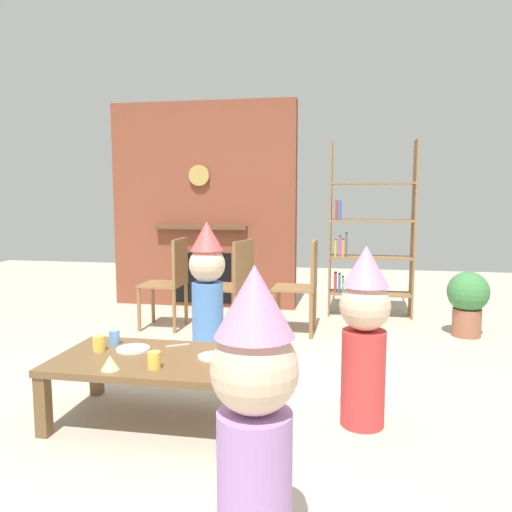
# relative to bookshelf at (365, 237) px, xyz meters

# --- Properties ---
(ground_plane) EXTENTS (12.00, 12.00, 0.00)m
(ground_plane) POSITION_rel_bookshelf_xyz_m (-1.00, -2.40, -0.87)
(ground_plane) COLOR #BCB29E
(brick_fireplace_feature) EXTENTS (2.20, 0.28, 2.40)m
(brick_fireplace_feature) POSITION_rel_bookshelf_xyz_m (-1.88, 0.20, 0.32)
(brick_fireplace_feature) COLOR brown
(brick_fireplace_feature) RESTS_ON ground_plane
(bookshelf) EXTENTS (0.90, 0.28, 1.90)m
(bookshelf) POSITION_rel_bookshelf_xyz_m (0.00, 0.00, 0.00)
(bookshelf) COLOR olive
(bookshelf) RESTS_ON ground_plane
(coffee_table) EXTENTS (1.18, 0.69, 0.38)m
(coffee_table) POSITION_rel_bookshelf_xyz_m (-1.28, -2.89, -0.54)
(coffee_table) COLOR brown
(coffee_table) RESTS_ON ground_plane
(paper_cup_near_left) EXTENTS (0.07, 0.07, 0.09)m
(paper_cup_near_left) POSITION_rel_bookshelf_xyz_m (-1.22, -3.07, -0.44)
(paper_cup_near_left) COLOR #F2CC4C
(paper_cup_near_left) RESTS_ON coffee_table
(paper_cup_near_right) EXTENTS (0.06, 0.06, 0.09)m
(paper_cup_near_right) POSITION_rel_bookshelf_xyz_m (-0.89, -2.61, -0.44)
(paper_cup_near_right) COLOR #8CD18C
(paper_cup_near_right) RESTS_ON coffee_table
(paper_cup_center) EXTENTS (0.08, 0.08, 0.09)m
(paper_cup_center) POSITION_rel_bookshelf_xyz_m (-0.84, -3.05, -0.44)
(paper_cup_center) COLOR #E5666B
(paper_cup_center) RESTS_ON coffee_table
(paper_cup_far_left) EXTENTS (0.07, 0.07, 0.09)m
(paper_cup_far_left) POSITION_rel_bookshelf_xyz_m (-1.63, -2.70, -0.44)
(paper_cup_far_left) COLOR #669EE0
(paper_cup_far_left) RESTS_ON coffee_table
(paper_cup_far_right) EXTENTS (0.07, 0.07, 0.09)m
(paper_cup_far_right) POSITION_rel_bookshelf_xyz_m (-1.67, -2.84, -0.44)
(paper_cup_far_right) COLOR #F2CC4C
(paper_cup_far_right) RESTS_ON coffee_table
(paper_plate_front) EXTENTS (0.20, 0.20, 0.01)m
(paper_plate_front) POSITION_rel_bookshelf_xyz_m (-1.47, -2.78, -0.48)
(paper_plate_front) COLOR white
(paper_plate_front) RESTS_ON coffee_table
(paper_plate_rear) EXTENTS (0.18, 0.18, 0.01)m
(paper_plate_rear) POSITION_rel_bookshelf_xyz_m (-0.95, -2.84, -0.48)
(paper_plate_rear) COLOR white
(paper_plate_rear) RESTS_ON coffee_table
(birthday_cake_slice) EXTENTS (0.10, 0.10, 0.08)m
(birthday_cake_slice) POSITION_rel_bookshelf_xyz_m (-1.45, -3.14, -0.45)
(birthday_cake_slice) COLOR #EAC68C
(birthday_cake_slice) RESTS_ON coffee_table
(table_fork) EXTENTS (0.14, 0.09, 0.01)m
(table_fork) POSITION_rel_bookshelf_xyz_m (-1.23, -2.66, -0.48)
(table_fork) COLOR silver
(table_fork) RESTS_ON coffee_table
(child_with_cone_hat) EXTENTS (0.30, 0.30, 1.09)m
(child_with_cone_hat) POSITION_rel_bookshelf_xyz_m (-0.50, -3.97, -0.29)
(child_with_cone_hat) COLOR #B27FCC
(child_with_cone_hat) RESTS_ON ground_plane
(child_in_pink) EXTENTS (0.29, 0.29, 1.04)m
(child_in_pink) POSITION_rel_bookshelf_xyz_m (-0.09, -2.73, -0.32)
(child_in_pink) COLOR #D13838
(child_in_pink) RESTS_ON ground_plane
(child_by_the_chairs) EXTENTS (0.31, 0.31, 1.11)m
(child_by_the_chairs) POSITION_rel_bookshelf_xyz_m (-1.35, -1.54, -0.29)
(child_by_the_chairs) COLOR #4C7FC6
(child_by_the_chairs) RESTS_ON ground_plane
(dining_chair_left) EXTENTS (0.40, 0.40, 0.90)m
(dining_chair_left) POSITION_rel_bookshelf_xyz_m (-1.90, -0.88, -0.36)
(dining_chair_left) COLOR olive
(dining_chair_left) RESTS_ON ground_plane
(dining_chair_middle) EXTENTS (0.49, 0.49, 0.90)m
(dining_chair_middle) POSITION_rel_bookshelf_xyz_m (-1.25, -0.94, -0.36)
(dining_chair_middle) COLOR olive
(dining_chair_middle) RESTS_ON ground_plane
(dining_chair_right) EXTENTS (0.41, 0.41, 0.90)m
(dining_chair_right) POSITION_rel_bookshelf_xyz_m (-0.59, -0.85, -0.36)
(dining_chair_right) COLOR olive
(dining_chair_right) RESTS_ON ground_plane
(potted_plant_tall) EXTENTS (0.38, 0.38, 0.62)m
(potted_plant_tall) POSITION_rel_bookshelf_xyz_m (0.93, -0.67, -0.52)
(potted_plant_tall) COLOR #9E5B42
(potted_plant_tall) RESTS_ON ground_plane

